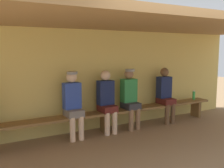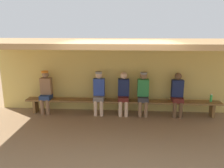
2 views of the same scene
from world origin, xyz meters
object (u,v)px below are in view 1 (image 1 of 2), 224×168
bench (105,115)px  player_leftmost (165,93)px  player_in_red (73,102)px  player_with_sunglasses (107,99)px  player_rightmost (130,96)px  water_bottle_blue (194,95)px

bench → player_leftmost: player_leftmost is taller
player_in_red → player_leftmost: (2.38, -0.00, -0.02)m
bench → player_with_sunglasses: player_with_sunglasses is taller
bench → player_leftmost: bearing=0.1°
player_rightmost → player_leftmost: player_rightmost is taller
player_rightmost → water_bottle_blue: bearing=1.1°
player_leftmost → bench: bearing=-179.9°
bench → player_in_red: 0.79m
player_in_red → player_rightmost: bearing=0.0°
player_with_sunglasses → player_leftmost: size_ratio=1.00×
player_with_sunglasses → water_bottle_blue: (2.64, 0.04, -0.15)m
bench → player_with_sunglasses: 0.35m
bench → player_with_sunglasses: size_ratio=4.49×
player_rightmost → player_in_red: size_ratio=1.00×
water_bottle_blue → player_with_sunglasses: bearing=-179.2°
player_rightmost → water_bottle_blue: 2.06m
player_rightmost → player_in_red: 1.35m
player_with_sunglasses → player_leftmost: bearing=0.0°
player_rightmost → player_leftmost: bearing=-0.0°
bench → player_with_sunglasses: bearing=3.2°
player_with_sunglasses → bench: bearing=-176.8°
player_with_sunglasses → water_bottle_blue: bearing=0.8°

